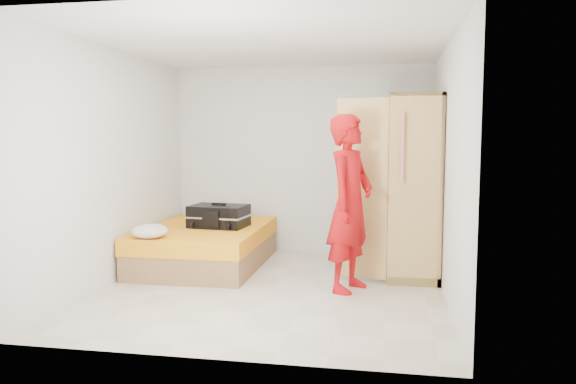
% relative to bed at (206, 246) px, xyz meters
% --- Properties ---
extents(room, '(4.00, 4.02, 2.60)m').
position_rel_bed_xyz_m(room, '(1.05, -0.87, 1.05)').
color(room, beige).
rests_on(room, ground).
extents(bed, '(1.42, 2.02, 0.50)m').
position_rel_bed_xyz_m(bed, '(0.00, 0.00, 0.00)').
color(bed, '#9A7146').
rests_on(bed, ground).
extents(wardrobe, '(1.16, 1.20, 2.10)m').
position_rel_bed_xyz_m(wardrobe, '(2.50, -0.00, 0.75)').
color(wardrobe, tan).
rests_on(wardrobe, ground).
extents(person, '(0.66, 0.79, 1.87)m').
position_rel_bed_xyz_m(person, '(1.87, -0.81, 0.68)').
color(person, red).
rests_on(person, ground).
extents(suitcase, '(0.75, 0.59, 0.30)m').
position_rel_bed_xyz_m(suitcase, '(0.17, 0.01, 0.38)').
color(suitcase, black).
rests_on(suitcase, bed).
extents(round_cushion, '(0.41, 0.41, 0.16)m').
position_rel_bed_xyz_m(round_cushion, '(-0.36, -0.87, 0.33)').
color(round_cushion, white).
rests_on(round_cushion, bed).
extents(pillow, '(0.60, 0.40, 0.10)m').
position_rel_bed_xyz_m(pillow, '(-0.05, 0.85, 0.30)').
color(pillow, white).
rests_on(pillow, bed).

